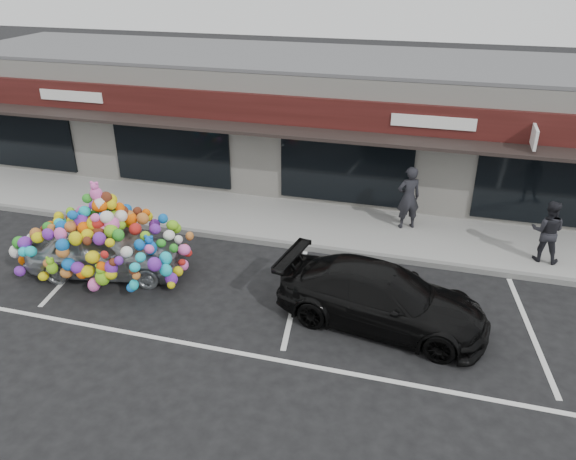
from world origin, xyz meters
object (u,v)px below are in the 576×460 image
(toy_car, at_px, (105,243))
(pedestrian_b, at_px, (547,231))
(black_sedan, at_px, (382,297))
(pedestrian_a, at_px, (409,198))

(toy_car, relative_size, pedestrian_b, 2.65)
(toy_car, relative_size, black_sedan, 0.96)
(pedestrian_a, bearing_deg, pedestrian_b, 138.33)
(pedestrian_a, bearing_deg, black_sedan, 62.40)
(pedestrian_b, bearing_deg, pedestrian_a, -5.51)
(pedestrian_a, xyz_separation_m, pedestrian_b, (3.67, -1.03, -0.10))
(toy_car, distance_m, pedestrian_a, 8.55)
(black_sedan, relative_size, pedestrian_a, 2.46)
(pedestrian_b, bearing_deg, black_sedan, 55.24)
(black_sedan, bearing_deg, toy_car, 96.28)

